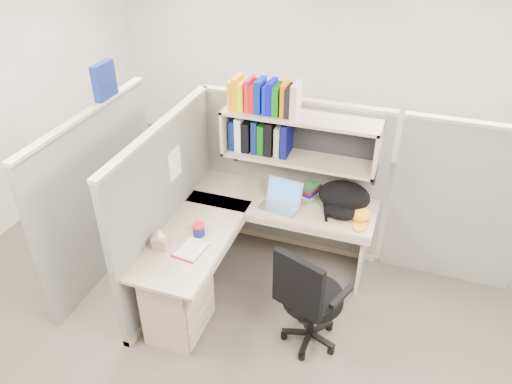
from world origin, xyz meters
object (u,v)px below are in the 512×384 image
at_px(backpack, 343,200).
at_px(task_chair, 309,312).
at_px(desk, 208,273).
at_px(snack_canister, 199,229).
at_px(laptop, 279,197).

distance_m(backpack, task_chair, 1.07).
xyz_separation_m(backpack, task_chair, (-0.05, -0.94, -0.50)).
bearing_deg(desk, backpack, 41.38).
distance_m(snack_canister, task_chair, 1.14).
bearing_deg(desk, snack_canister, 133.12).
relative_size(laptop, backpack, 0.73).
bearing_deg(laptop, snack_canister, -124.09).
bearing_deg(snack_canister, laptop, 48.64).
distance_m(desk, snack_canister, 0.39).
bearing_deg(backpack, desk, -137.93).
bearing_deg(laptop, task_chair, -51.17).
bearing_deg(laptop, backpack, 19.24).
height_order(laptop, snack_canister, laptop).
height_order(backpack, snack_canister, backpack).
bearing_deg(task_chair, backpack, 86.93).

